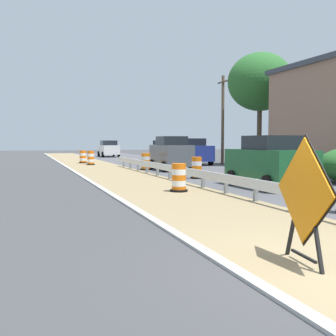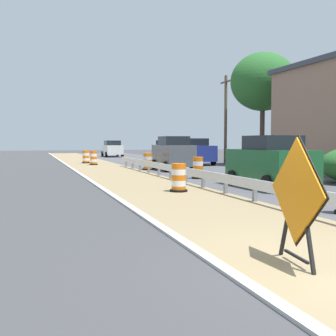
% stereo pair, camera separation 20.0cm
% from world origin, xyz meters
% --- Properties ---
extents(ground_plane, '(160.00, 160.00, 0.00)m').
position_xyz_m(ground_plane, '(0.00, 0.00, 0.00)').
color(ground_plane, '#3D3D3F').
extents(curb_near_edge, '(0.20, 120.00, 0.11)m').
position_xyz_m(curb_near_edge, '(-1.30, 0.00, 0.00)').
color(curb_near_edge, '#ADADA8').
rests_on(curb_near_edge, ground).
extents(guardrail_median, '(0.18, 44.31, 0.71)m').
position_xyz_m(guardrail_median, '(2.60, 3.37, 0.52)').
color(guardrail_median, silver).
rests_on(guardrail_median, ground).
extents(warning_sign_diamond, '(0.27, 1.70, 2.00)m').
position_xyz_m(warning_sign_diamond, '(-0.12, 0.41, 1.06)').
color(warning_sign_diamond, black).
rests_on(warning_sign_diamond, ground).
extents(traffic_barrel_close, '(0.66, 0.66, 1.05)m').
position_xyz_m(traffic_barrel_close, '(1.27, 9.49, 0.47)').
color(traffic_barrel_close, orange).
rests_on(traffic_barrel_close, ground).
extents(traffic_barrel_mid, '(0.63, 0.63, 1.09)m').
position_xyz_m(traffic_barrel_mid, '(3.99, 14.15, 0.49)').
color(traffic_barrel_mid, orange).
rests_on(traffic_barrel_mid, ground).
extents(traffic_barrel_far, '(0.74, 0.74, 1.09)m').
position_xyz_m(traffic_barrel_far, '(3.33, 21.02, 0.49)').
color(traffic_barrel_far, orange).
rests_on(traffic_barrel_far, ground).
extents(traffic_barrel_farther, '(0.70, 0.70, 1.07)m').
position_xyz_m(traffic_barrel_farther, '(0.53, 30.42, 0.48)').
color(traffic_barrel_farther, orange).
rests_on(traffic_barrel_farther, ground).
extents(traffic_barrel_farthest, '(0.65, 0.65, 1.11)m').
position_xyz_m(traffic_barrel_farthest, '(0.77, 27.68, 0.50)').
color(traffic_barrel_farthest, orange).
rests_on(traffic_barrel_farthest, ground).
extents(car_lead_near_lane, '(2.07, 4.27, 2.18)m').
position_xyz_m(car_lead_near_lane, '(4.79, 20.27, 1.09)').
color(car_lead_near_lane, '#4C5156').
rests_on(car_lead_near_lane, ground).
extents(car_trailing_near_lane, '(1.99, 4.29, 1.93)m').
position_xyz_m(car_trailing_near_lane, '(8.37, 32.09, 0.97)').
color(car_trailing_near_lane, silver).
rests_on(car_trailing_near_lane, ground).
extents(car_lead_far_lane, '(2.17, 4.07, 2.10)m').
position_xyz_m(car_lead_far_lane, '(5.20, 9.54, 1.05)').
color(car_lead_far_lane, '#195128').
rests_on(car_lead_far_lane, ground).
extents(car_mid_far_lane, '(2.17, 4.71, 2.08)m').
position_xyz_m(car_mid_far_lane, '(8.53, 25.73, 1.04)').
color(car_mid_far_lane, navy).
rests_on(car_mid_far_lane, ground).
extents(car_trailing_far_lane, '(2.14, 4.73, 1.93)m').
position_xyz_m(car_trailing_far_lane, '(5.30, 43.73, 0.97)').
color(car_trailing_far_lane, silver).
rests_on(car_trailing_far_lane, ground).
extents(utility_pole_mid, '(0.24, 1.80, 7.17)m').
position_xyz_m(utility_pole_mid, '(11.23, 25.70, 3.74)').
color(utility_pole_mid, brown).
rests_on(utility_pole_mid, ground).
extents(tree_roadside, '(4.88, 4.88, 8.55)m').
position_xyz_m(tree_roadside, '(12.87, 22.77, 6.34)').
color(tree_roadside, '#4C3D2D').
rests_on(tree_roadside, ground).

